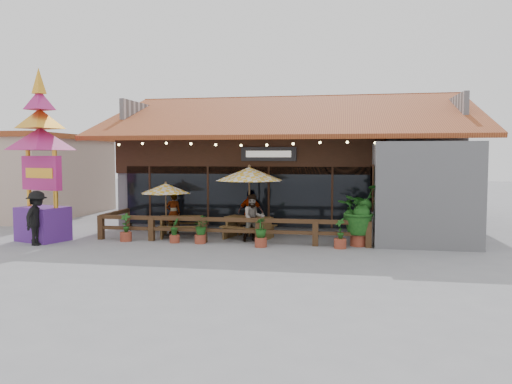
% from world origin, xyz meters
% --- Properties ---
extents(ground, '(100.00, 100.00, 0.00)m').
position_xyz_m(ground, '(0.00, 0.00, 0.00)').
color(ground, gray).
rests_on(ground, ground).
extents(restaurant_building, '(15.50, 14.73, 6.09)m').
position_xyz_m(restaurant_building, '(0.26, 6.61, 2.21)').
color(restaurant_building, '#B9B8BE').
rests_on(restaurant_building, ground).
extents(patio_railing, '(10.00, 2.60, 0.92)m').
position_xyz_m(patio_railing, '(-2.25, -0.27, 0.61)').
color(patio_railing, '#4C321B').
rests_on(patio_railing, ground).
extents(neighbor_building, '(8.40, 8.40, 4.22)m').
position_xyz_m(neighbor_building, '(-15.00, 6.00, 2.14)').
color(neighbor_building, '#C3AF93').
rests_on(neighbor_building, ground).
extents(umbrella_left, '(2.11, 2.11, 2.12)m').
position_xyz_m(umbrella_left, '(-4.41, 0.79, 1.85)').
color(umbrella_left, brown).
rests_on(umbrella_left, ground).
extents(umbrella_right, '(3.47, 3.47, 2.79)m').
position_xyz_m(umbrella_right, '(-1.08, 0.76, 2.43)').
color(umbrella_right, brown).
rests_on(umbrella_right, ground).
extents(picnic_table_left, '(1.90, 1.73, 0.79)m').
position_xyz_m(picnic_table_left, '(-3.74, 0.62, 0.53)').
color(picnic_table_left, brown).
rests_on(picnic_table_left, ground).
extents(picnic_table_right, '(2.08, 1.93, 0.82)m').
position_xyz_m(picnic_table_right, '(-1.09, 0.66, 0.55)').
color(picnic_table_right, brown).
rests_on(picnic_table_right, ground).
extents(thai_sign_tower, '(3.17, 3.17, 6.77)m').
position_xyz_m(thai_sign_tower, '(-8.44, -1.18, 3.58)').
color(thai_sign_tower, '#522380').
rests_on(thai_sign_tower, ground).
extents(tropical_plant, '(2.00, 2.04, 2.14)m').
position_xyz_m(tropical_plant, '(2.98, -0.24, 1.22)').
color(tropical_plant, brown).
rests_on(tropical_plant, ground).
extents(diner_a, '(0.72, 0.64, 1.65)m').
position_xyz_m(diner_a, '(-4.33, 1.39, 0.82)').
color(diner_a, '#321B10').
rests_on(diner_a, ground).
extents(diner_b, '(1.04, 0.96, 1.73)m').
position_xyz_m(diner_b, '(-0.78, 0.01, 0.87)').
color(diner_b, '#321B10').
rests_on(diner_b, ground).
extents(diner_c, '(1.09, 0.56, 1.77)m').
position_xyz_m(diner_c, '(-1.19, 1.65, 0.89)').
color(diner_c, '#321B10').
rests_on(diner_c, ground).
extents(pedestrian, '(0.75, 1.25, 1.91)m').
position_xyz_m(pedestrian, '(-8.09, -2.05, 0.95)').
color(pedestrian, black).
rests_on(pedestrian, ground).
extents(planter_a, '(0.42, 0.42, 1.03)m').
position_xyz_m(planter_a, '(-5.39, -0.75, 0.43)').
color(planter_a, brown).
rests_on(planter_a, ground).
extents(planter_b, '(0.36, 0.36, 0.88)m').
position_xyz_m(planter_b, '(-3.52, -0.75, 0.40)').
color(planter_b, brown).
rests_on(planter_b, ground).
extents(planter_c, '(0.78, 0.78, 0.98)m').
position_xyz_m(planter_c, '(-2.58, -0.73, 0.55)').
color(planter_c, brown).
rests_on(planter_c, ground).
extents(planter_d, '(0.54, 0.54, 1.01)m').
position_xyz_m(planter_d, '(-0.33, -1.05, 0.49)').
color(planter_d, brown).
rests_on(planter_d, ground).
extents(planter_e, '(0.42, 0.44, 1.02)m').
position_xyz_m(planter_e, '(2.35, -0.83, 0.43)').
color(planter_e, brown).
rests_on(planter_e, ground).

